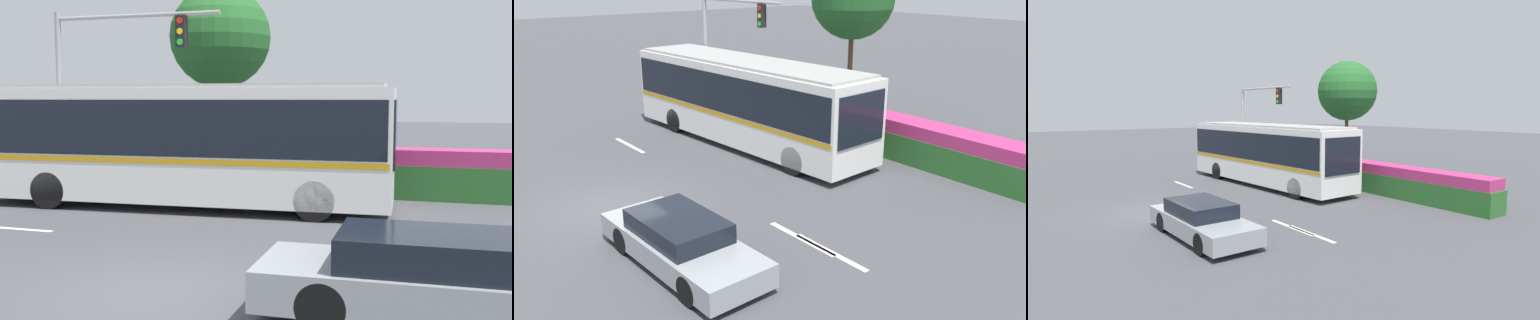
# 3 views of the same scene
# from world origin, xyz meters

# --- Properties ---
(ground_plane) EXTENTS (140.00, 140.00, 0.00)m
(ground_plane) POSITION_xyz_m (0.00, 0.00, 0.00)
(ground_plane) COLOR #444449
(city_bus) EXTENTS (11.58, 3.27, 3.33)m
(city_bus) POSITION_xyz_m (-2.64, 6.93, 1.89)
(city_bus) COLOR silver
(city_bus) RESTS_ON ground
(sedan_foreground) EXTENTS (4.88, 1.89, 1.20)m
(sedan_foreground) POSITION_xyz_m (4.20, -0.04, 0.58)
(sedan_foreground) COLOR gray
(sedan_foreground) RESTS_ON ground
(traffic_light_pole) EXTENTS (5.39, 0.24, 5.60)m
(traffic_light_pole) POSITION_xyz_m (-5.77, 8.07, 3.81)
(traffic_light_pole) COLOR gray
(traffic_light_pole) RESTS_ON ground
(flowering_hedge) EXTENTS (9.31, 1.22, 1.47)m
(flowering_hedge) POSITION_xyz_m (3.84, 10.34, 0.72)
(flowering_hedge) COLOR #286028
(flowering_hedge) RESTS_ON ground
(lane_stripe_near) EXTENTS (2.40, 0.16, 0.01)m
(lane_stripe_near) POSITION_xyz_m (-5.27, 3.14, 0.01)
(lane_stripe_near) COLOR silver
(lane_stripe_near) RESTS_ON ground
(lane_stripe_mid) EXTENTS (2.40, 0.16, 0.01)m
(lane_stripe_mid) POSITION_xyz_m (4.99, 3.02, 0.01)
(lane_stripe_mid) COLOR silver
(lane_stripe_mid) RESTS_ON ground
(lane_stripe_far) EXTENTS (2.40, 0.16, 0.01)m
(lane_stripe_far) POSITION_xyz_m (5.96, 3.09, 0.01)
(lane_stripe_far) COLOR silver
(lane_stripe_far) RESTS_ON ground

